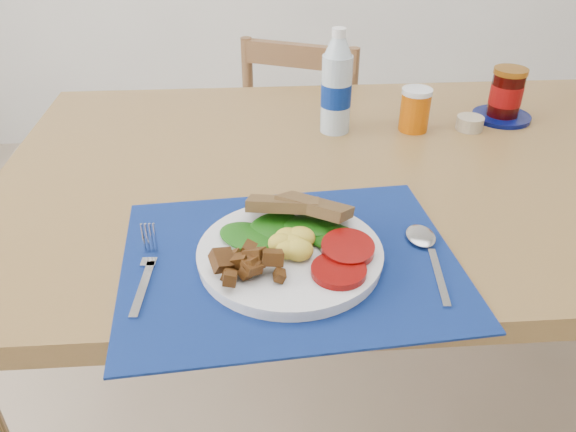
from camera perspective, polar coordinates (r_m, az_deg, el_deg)
The scene contains 10 objects.
table at distance 1.14m, azimuth 7.63°, elevation 1.58°, with size 1.40×0.90×0.75m.
chair_far at distance 1.79m, azimuth 1.93°, elevation 8.49°, with size 0.48×0.47×1.00m.
placemat at distance 0.83m, azimuth 0.20°, elevation -4.54°, with size 0.49×0.38×0.00m, color #041133.
breakfast_plate at distance 0.81m, azimuth -0.15°, elevation -3.56°, with size 0.27×0.27×0.06m.
fork at distance 0.82m, azimuth -14.16°, elevation -5.48°, with size 0.03×0.17×0.00m.
spoon at distance 0.87m, azimuth 13.80°, elevation -3.20°, with size 0.04×0.19×0.01m.
water_bottle at distance 1.21m, azimuth 4.94°, elevation 12.86°, with size 0.06×0.06×0.22m.
juice_glass at distance 1.25m, azimuth 12.76°, elevation 10.37°, with size 0.06×0.06×0.09m, color #C25405.
ramekin at distance 1.30m, azimuth 17.98°, elevation 8.96°, with size 0.06×0.06×0.03m, color tan.
jam_on_saucer at distance 1.37m, azimuth 21.22°, elevation 11.20°, with size 0.13×0.13×0.12m.
Camera 1 is at (-0.22, -0.76, 1.25)m, focal length 35.00 mm.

